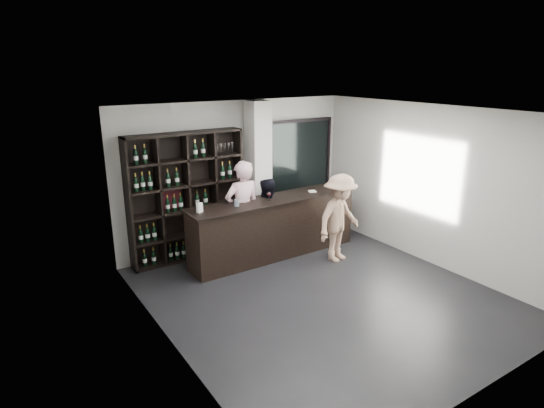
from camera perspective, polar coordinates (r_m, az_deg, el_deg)
floor at (r=7.50m, az=6.17°, el=-11.27°), size 5.00×5.50×0.01m
wine_shelf at (r=8.56m, az=-10.62°, el=0.87°), size 2.20×0.35×2.40m
structural_column at (r=9.07m, az=-1.71°, el=3.71°), size 0.40×0.40×2.90m
glass_panel at (r=9.92m, az=3.55°, el=4.54°), size 1.60×0.08×2.10m
tasting_counter at (r=8.69m, az=0.28°, el=-2.92°), size 3.47×0.72×1.15m
taster_pink at (r=8.42m, az=-3.71°, el=-0.90°), size 0.71×0.48×1.90m
taster_black at (r=8.72m, az=-0.74°, el=-1.63°), size 0.84×0.72×1.50m
customer at (r=8.48m, az=8.45°, el=-1.77°), size 1.19×0.84×1.67m
wine_glass at (r=8.37m, az=-0.38°, el=1.07°), size 0.08×0.08×0.18m
spit_cup at (r=8.06m, az=-4.45°, el=0.15°), size 0.09×0.09×0.12m
napkin_stack at (r=8.99m, az=5.07°, el=1.60°), size 0.16×0.16×0.02m
card_stand at (r=7.78m, az=-9.08°, el=-0.49°), size 0.12×0.09×0.16m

